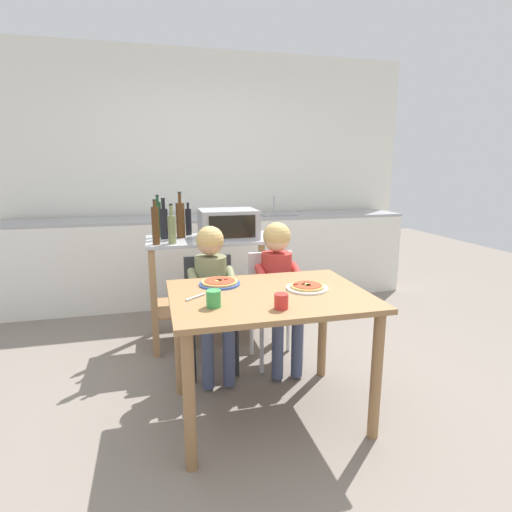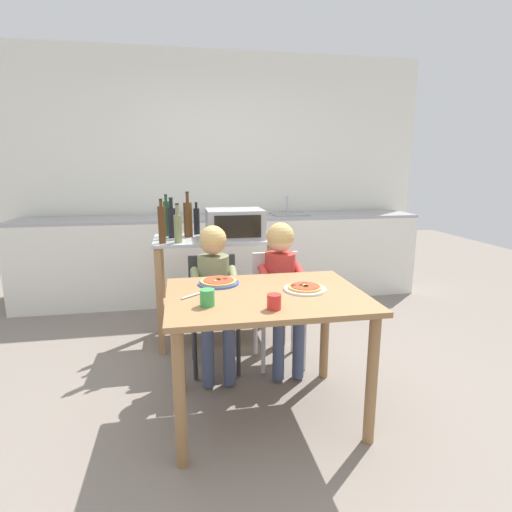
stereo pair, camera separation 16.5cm
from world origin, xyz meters
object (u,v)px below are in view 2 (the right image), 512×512
(bottle_dark_olive_oil, at_px, (197,221))
(dining_chair_left, at_px, (214,303))
(bottle_clear_vinegar, at_px, (178,228))
(dining_table, at_px, (266,313))
(bottle_squat_spirits, at_px, (162,224))
(pizza_plate_blue_rimmed, at_px, (219,282))
(bottle_slim_sauce, at_px, (167,218))
(child_in_olive_shirt, at_px, (214,283))
(drinking_cup_green, at_px, (207,298))
(bottle_brown_beer, at_px, (172,222))
(toaster_oven, at_px, (235,223))
(child_in_red_shirt, at_px, (282,277))
(bottle_tall_green_wine, at_px, (188,219))
(kitchen_island_cart, at_px, (219,272))
(pizza_plate_white, at_px, (305,288))
(serving_spoon, at_px, (191,296))
(dining_chair_right, at_px, (278,299))
(drinking_cup_red, at_px, (274,302))

(bottle_dark_olive_oil, xyz_separation_m, dining_chair_left, (0.08, -0.70, -0.51))
(bottle_dark_olive_oil, relative_size, bottle_clear_vinegar, 0.91)
(bottle_dark_olive_oil, relative_size, dining_table, 0.25)
(bottle_squat_spirits, xyz_separation_m, pizza_plate_blue_rimmed, (0.35, -0.76, -0.26))
(bottle_slim_sauce, bearing_deg, bottle_clear_vinegar, -74.69)
(bottle_dark_olive_oil, xyz_separation_m, child_in_olive_shirt, (0.08, -0.82, -0.33))
(pizza_plate_blue_rimmed, distance_m, drinking_cup_green, 0.40)
(bottle_clear_vinegar, distance_m, pizza_plate_blue_rimmed, 0.83)
(bottle_clear_vinegar, distance_m, child_in_olive_shirt, 0.59)
(bottle_brown_beer, xyz_separation_m, drinking_cup_green, (0.19, -1.38, -0.21))
(toaster_oven, xyz_separation_m, bottle_dark_olive_oil, (-0.30, 0.24, 0.00))
(drinking_cup_green, bearing_deg, child_in_red_shirt, 51.29)
(bottle_tall_green_wine, bearing_deg, drinking_cup_green, -87.61)
(kitchen_island_cart, height_order, bottle_dark_olive_oil, bottle_dark_olive_oil)
(bottle_brown_beer, height_order, dining_chair_left, bottle_brown_beer)
(pizza_plate_blue_rimmed, bearing_deg, toaster_oven, 76.20)
(child_in_olive_shirt, xyz_separation_m, pizza_plate_white, (0.48, -0.54, 0.10))
(toaster_oven, relative_size, dining_table, 0.41)
(bottle_squat_spirits, relative_size, bottle_brown_beer, 1.03)
(bottle_dark_olive_oil, bearing_deg, child_in_olive_shirt, -84.69)
(kitchen_island_cart, bearing_deg, drinking_cup_green, -98.01)
(bottle_clear_vinegar, xyz_separation_m, dining_chair_left, (0.23, -0.32, -0.52))
(bottle_slim_sauce, bearing_deg, bottle_brown_beer, -67.12)
(bottle_dark_olive_oil, height_order, serving_spoon, bottle_dark_olive_oil)
(serving_spoon, bearing_deg, bottle_clear_vinegar, 93.78)
(bottle_brown_beer, relative_size, child_in_olive_shirt, 0.32)
(bottle_slim_sauce, height_order, pizza_plate_white, bottle_slim_sauce)
(serving_spoon, bearing_deg, pizza_plate_blue_rimmed, 52.40)
(bottle_squat_spirits, height_order, dining_chair_right, bottle_squat_spirits)
(bottle_brown_beer, bearing_deg, drinking_cup_green, -82.14)
(bottle_dark_olive_oil, distance_m, child_in_red_shirt, 1.03)
(toaster_oven, bearing_deg, bottle_slim_sauce, 160.99)
(bottle_squat_spirits, height_order, bottle_clear_vinegar, bottle_squat_spirits)
(bottle_slim_sauce, bearing_deg, toaster_oven, -19.01)
(dining_chair_right, bearing_deg, drinking_cup_red, -104.71)
(dining_chair_right, height_order, child_in_olive_shirt, child_in_olive_shirt)
(bottle_tall_green_wine, bearing_deg, child_in_olive_shirt, -77.51)
(bottle_tall_green_wine, bearing_deg, dining_chair_right, -41.65)
(toaster_oven, relative_size, bottle_slim_sauce, 1.31)
(bottle_dark_olive_oil, height_order, dining_chair_left, bottle_dark_olive_oil)
(dining_table, xyz_separation_m, serving_spoon, (-0.41, 0.01, 0.12))
(bottle_tall_green_wine, height_order, dining_chair_left, bottle_tall_green_wine)
(kitchen_island_cart, xyz_separation_m, drinking_cup_red, (0.14, -1.43, 0.21))
(child_in_olive_shirt, bearing_deg, kitchen_island_cart, 81.40)
(bottle_dark_olive_oil, bearing_deg, dining_chair_right, -51.46)
(child_in_red_shirt, bearing_deg, bottle_dark_olive_oil, 124.26)
(drinking_cup_green, bearing_deg, dining_table, 23.93)
(bottle_brown_beer, height_order, bottle_slim_sauce, bottle_slim_sauce)
(child_in_red_shirt, relative_size, pizza_plate_white, 4.30)
(bottle_slim_sauce, bearing_deg, serving_spoon, -83.22)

